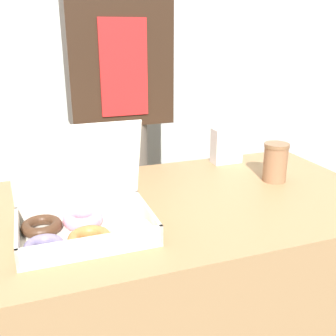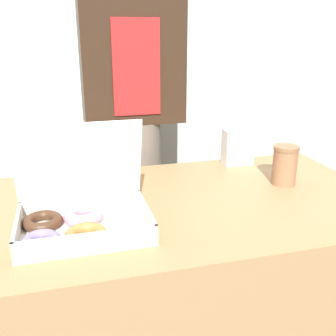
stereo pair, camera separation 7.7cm
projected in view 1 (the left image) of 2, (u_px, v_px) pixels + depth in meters
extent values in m
cube|color=#B2B7B2|center=(111.00, 14.00, 1.81)|extent=(10.00, 0.05, 2.60)
cube|color=#99754C|center=(184.00, 304.00, 1.29)|extent=(1.18, 0.68, 0.75)
cube|color=silver|center=(87.00, 235.00, 0.96)|extent=(0.32, 0.22, 0.01)
cube|color=silver|center=(17.00, 236.00, 0.90)|extent=(0.01, 0.22, 0.05)
cube|color=silver|center=(148.00, 215.00, 1.00)|extent=(0.01, 0.22, 0.05)
cube|color=silver|center=(93.00, 246.00, 0.85)|extent=(0.32, 0.01, 0.05)
cube|color=silver|center=(80.00, 208.00, 1.04)|extent=(0.32, 0.01, 0.05)
cube|color=silver|center=(77.00, 164.00, 0.98)|extent=(0.32, 0.07, 0.21)
torus|color=slate|center=(44.00, 246.00, 0.87)|extent=(0.09, 0.09, 0.03)
torus|color=#422819|center=(42.00, 226.00, 0.96)|extent=(0.12, 0.12, 0.03)
torus|color=#A87038|center=(90.00, 238.00, 0.90)|extent=(0.14, 0.14, 0.03)
torus|color=pink|center=(83.00, 219.00, 0.99)|extent=(0.13, 0.13, 0.03)
torus|color=silver|center=(132.00, 230.00, 0.94)|extent=(0.14, 0.14, 0.03)
cylinder|color=#8C6042|center=(275.00, 164.00, 1.30)|extent=(0.08, 0.08, 0.12)
cylinder|color=brown|center=(277.00, 145.00, 1.28)|extent=(0.08, 0.08, 0.01)
cube|color=silver|center=(227.00, 146.00, 1.48)|extent=(0.11, 0.06, 0.13)
cylinder|color=#665B51|center=(124.00, 218.00, 1.75)|extent=(0.22, 0.22, 0.87)
cube|color=black|center=(118.00, 52.00, 1.52)|extent=(0.40, 0.18, 0.55)
cube|color=red|center=(124.00, 68.00, 1.45)|extent=(0.18, 0.01, 0.35)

